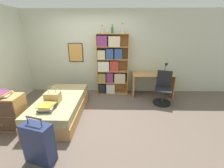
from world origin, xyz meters
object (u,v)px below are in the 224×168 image
(desk_lamp, at_px, (166,66))
(bed, at_px, (61,106))
(suitcase, at_px, (39,143))
(handbag, at_px, (53,97))
(book_stack_on_bed, at_px, (47,107))
(desk_chair, at_px, (163,94))
(bottle_clear, at_px, (123,29))
(bottle_green, at_px, (102,30))
(desk, at_px, (152,80))
(bottle_brown, at_px, (112,30))
(magazine_pile_on_dresser, at_px, (2,94))
(bookcase, at_px, (110,65))
(dresser, at_px, (7,112))

(desk_lamp, bearing_deg, bed, -156.25)
(suitcase, bearing_deg, handbag, 100.33)
(book_stack_on_bed, height_order, desk_chair, desk_chair)
(bed, distance_m, bottle_clear, 2.73)
(bottle_green, bearing_deg, desk, -6.28)
(bottle_brown, bearing_deg, bottle_green, 175.39)
(bed, relative_size, book_stack_on_bed, 5.22)
(suitcase, relative_size, magazine_pile_on_dresser, 2.32)
(handbag, xyz_separation_m, bookcase, (1.22, 1.65, 0.36))
(magazine_pile_on_dresser, height_order, bottle_brown, bottle_brown)
(bed, bearing_deg, book_stack_on_bed, -95.07)
(suitcase, distance_m, desk_lamp, 3.90)
(book_stack_on_bed, xyz_separation_m, suitcase, (0.21, -0.83, -0.18))
(book_stack_on_bed, distance_m, suitcase, 0.87)
(bed, relative_size, bottle_brown, 7.84)
(book_stack_on_bed, xyz_separation_m, bottle_clear, (1.59, 1.99, 1.49))
(desk, bearing_deg, handbag, -149.31)
(desk, bearing_deg, bookcase, 174.54)
(dresser, relative_size, desk, 0.58)
(suitcase, xyz_separation_m, magazine_pile_on_dresser, (-1.13, 0.89, 0.43))
(dresser, distance_m, desk, 3.91)
(handbag, bearing_deg, bookcase, 53.57)
(dresser, bearing_deg, bottle_green, 46.50)
(bookcase, distance_m, bottle_green, 1.07)
(book_stack_on_bed, distance_m, bottle_brown, 2.80)
(book_stack_on_bed, bearing_deg, handbag, 90.71)
(book_stack_on_bed, relative_size, bookcase, 0.20)
(desk_lamp, distance_m, desk_chair, 0.93)
(book_stack_on_bed, relative_size, bottle_green, 1.68)
(bottle_brown, distance_m, bottle_clear, 0.30)
(bottle_brown, distance_m, desk_lamp, 1.97)
(desk_lamp, bearing_deg, desk_chair, -109.94)
(desk, xyz_separation_m, desk_lamp, (0.39, 0.01, 0.46))
(bottle_brown, relative_size, desk_chair, 0.27)
(bottle_clear, relative_size, desk_chair, 0.32)
(bookcase, height_order, desk, bookcase)
(handbag, height_order, desk, handbag)
(suitcase, height_order, bottle_clear, bottle_clear)
(bed, bearing_deg, bottle_brown, 48.89)
(bookcase, relative_size, bottle_clear, 6.47)
(book_stack_on_bed, height_order, bottle_green, bottle_green)
(book_stack_on_bed, height_order, desk_lamp, desk_lamp)
(handbag, height_order, bottle_clear, bottle_clear)
(bookcase, relative_size, desk_lamp, 4.90)
(book_stack_on_bed, height_order, magazine_pile_on_dresser, magazine_pile_on_dresser)
(desk_chair, bearing_deg, bottle_brown, 153.12)
(magazine_pile_on_dresser, distance_m, desk, 3.93)
(bed, bearing_deg, desk, 26.73)
(bed, distance_m, bottle_brown, 2.58)
(magazine_pile_on_dresser, distance_m, bottle_brown, 3.19)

